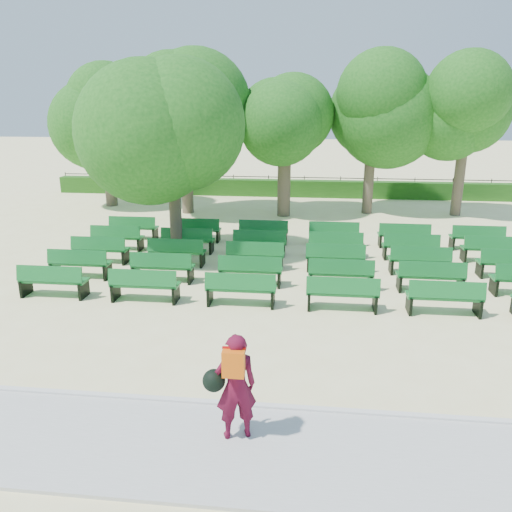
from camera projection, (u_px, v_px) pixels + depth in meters
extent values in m
plane|color=#F4E7A2|center=(259.00, 282.00, 14.48)|extent=(120.00, 120.00, 0.00)
cube|color=#B9B9B4|center=(205.00, 449.00, 7.45)|extent=(30.00, 2.20, 0.06)
cube|color=silver|center=(219.00, 404.00, 8.53)|extent=(30.00, 0.12, 0.10)
cube|color=#215516|center=(286.00, 188.00, 27.65)|extent=(26.00, 0.70, 0.90)
cube|color=#116526|center=(296.00, 255.00, 15.47)|extent=(1.81, 0.55, 0.06)
cube|color=#116526|center=(296.00, 250.00, 15.20)|extent=(1.80, 0.19, 0.42)
cylinder|color=brown|center=(175.00, 215.00, 16.83)|extent=(0.41, 0.41, 2.72)
ellipsoid|color=#21621A|center=(172.00, 136.00, 16.07)|extent=(4.45, 4.45, 4.00)
imported|color=#4F0B21|center=(236.00, 387.00, 7.47)|extent=(0.73, 0.59, 1.72)
cube|color=#E1570B|center=(233.00, 364.00, 7.14)|extent=(0.32, 0.16, 0.40)
sphere|color=black|center=(214.00, 381.00, 7.41)|extent=(0.34, 0.34, 0.34)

